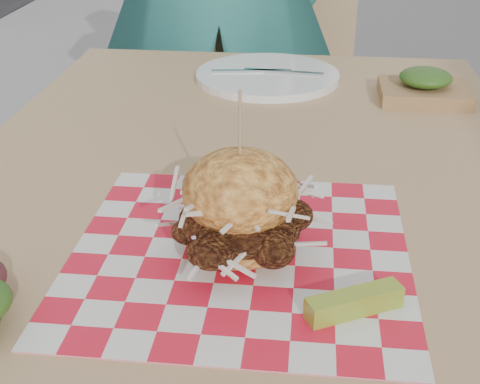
# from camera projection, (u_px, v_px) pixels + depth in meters

# --- Properties ---
(patio_table) EXTENTS (0.80, 1.20, 0.75)m
(patio_table) POSITION_uv_depth(u_px,v_px,m) (244.00, 228.00, 0.92)
(patio_table) COLOR tan
(patio_table) RESTS_ON ground
(patio_chair) EXTENTS (0.54, 0.54, 0.95)m
(patio_chair) POSITION_uv_depth(u_px,v_px,m) (271.00, 79.00, 1.90)
(patio_chair) COLOR tan
(patio_chair) RESTS_ON ground
(paper_liner) EXTENTS (0.36, 0.36, 0.00)m
(paper_liner) POSITION_uv_depth(u_px,v_px,m) (240.00, 253.00, 0.72)
(paper_liner) COLOR red
(paper_liner) RESTS_ON patio_table
(sandwich) EXTENTS (0.16, 0.16, 0.18)m
(sandwich) POSITION_uv_depth(u_px,v_px,m) (240.00, 211.00, 0.70)
(sandwich) COLOR #EFA243
(sandwich) RESTS_ON paper_liner
(pickle_spear) EXTENTS (0.09, 0.06, 0.02)m
(pickle_spear) POSITION_uv_depth(u_px,v_px,m) (354.00, 303.00, 0.62)
(pickle_spear) COLOR olive
(pickle_spear) RESTS_ON paper_liner
(place_setting) EXTENTS (0.27, 0.27, 0.02)m
(place_setting) POSITION_uv_depth(u_px,v_px,m) (268.00, 76.00, 1.26)
(place_setting) COLOR white
(place_setting) RESTS_ON patio_table
(kraft_tray) EXTENTS (0.15, 0.12, 0.06)m
(kraft_tray) POSITION_uv_depth(u_px,v_px,m) (424.00, 87.00, 1.15)
(kraft_tray) COLOR #977045
(kraft_tray) RESTS_ON patio_table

